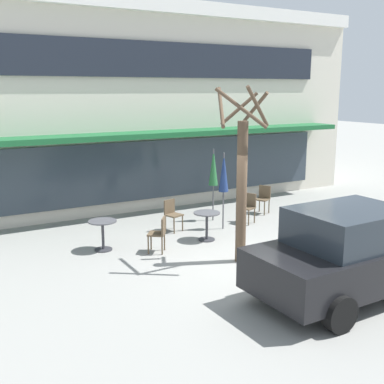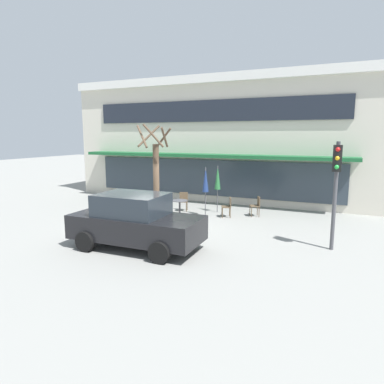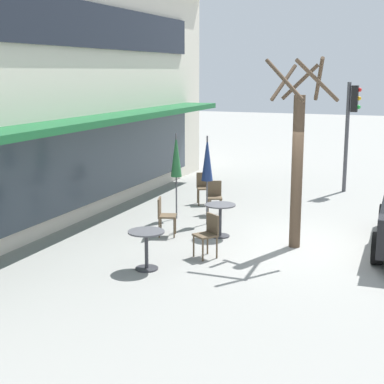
{
  "view_description": "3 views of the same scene",
  "coord_description": "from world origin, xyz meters",
  "px_view_note": "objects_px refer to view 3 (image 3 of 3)",
  "views": [
    {
      "loc": [
        -6.36,
        -8.19,
        3.94
      ],
      "look_at": [
        -0.13,
        2.77,
        1.23
      ],
      "focal_mm": 45.0,
      "sensor_mm": 36.0,
      "label": 1
    },
    {
      "loc": [
        6.55,
        -11.04,
        3.57
      ],
      "look_at": [
        0.42,
        2.7,
        1.09
      ],
      "focal_mm": 32.0,
      "sensor_mm": 36.0,
      "label": 2
    },
    {
      "loc": [
        -12.32,
        -1.91,
        3.74
      ],
      "look_at": [
        0.78,
        3.25,
        0.83
      ],
      "focal_mm": 55.0,
      "sensor_mm": 36.0,
      "label": 3
    }
  ],
  "objects_px": {
    "cafe_table_streetside": "(146,243)",
    "cafe_chair_3": "(204,186)",
    "patio_umbrella_cream_folded": "(207,159)",
    "cafe_chair_0": "(208,232)",
    "patio_umbrella_green_folded": "(176,156)",
    "cafe_chair_1": "(164,214)",
    "street_tree": "(298,158)",
    "cafe_table_near_wall": "(220,215)",
    "cafe_chair_2": "(214,195)",
    "traffic_light_pole": "(351,119)"
  },
  "relations": [
    {
      "from": "cafe_table_near_wall",
      "to": "patio_umbrella_cream_folded",
      "type": "relative_size",
      "value": 0.35
    },
    {
      "from": "patio_umbrella_green_folded",
      "to": "patio_umbrella_cream_folded",
      "type": "bearing_deg",
      "value": -104.41
    },
    {
      "from": "cafe_chair_3",
      "to": "traffic_light_pole",
      "type": "height_order",
      "value": "traffic_light_pole"
    },
    {
      "from": "street_tree",
      "to": "cafe_table_streetside",
      "type": "bearing_deg",
      "value": 136.91
    },
    {
      "from": "patio_umbrella_cream_folded",
      "to": "cafe_table_streetside",
      "type": "bearing_deg",
      "value": -178.55
    },
    {
      "from": "cafe_table_streetside",
      "to": "cafe_chair_3",
      "type": "bearing_deg",
      "value": 9.45
    },
    {
      "from": "cafe_table_near_wall",
      "to": "patio_umbrella_green_folded",
      "type": "distance_m",
      "value": 2.28
    },
    {
      "from": "cafe_table_near_wall",
      "to": "patio_umbrella_cream_folded",
      "type": "distance_m",
      "value": 1.61
    },
    {
      "from": "cafe_table_near_wall",
      "to": "patio_umbrella_cream_folded",
      "type": "height_order",
      "value": "patio_umbrella_cream_folded"
    },
    {
      "from": "cafe_chair_2",
      "to": "patio_umbrella_cream_folded",
      "type": "bearing_deg",
      "value": -170.62
    },
    {
      "from": "traffic_light_pole",
      "to": "patio_umbrella_cream_folded",
      "type": "bearing_deg",
      "value": 152.94
    },
    {
      "from": "patio_umbrella_green_folded",
      "to": "cafe_chair_3",
      "type": "xyz_separation_m",
      "value": [
        1.87,
        -0.06,
        -1.1
      ]
    },
    {
      "from": "street_tree",
      "to": "cafe_chair_2",
      "type": "bearing_deg",
      "value": 50.71
    },
    {
      "from": "cafe_chair_1",
      "to": "cafe_chair_2",
      "type": "distance_m",
      "value": 2.39
    },
    {
      "from": "cafe_chair_0",
      "to": "cafe_chair_2",
      "type": "xyz_separation_m",
      "value": [
        3.47,
        1.1,
        0.0
      ]
    },
    {
      "from": "street_tree",
      "to": "traffic_light_pole",
      "type": "relative_size",
      "value": 1.18
    },
    {
      "from": "patio_umbrella_green_folded",
      "to": "cafe_chair_1",
      "type": "height_order",
      "value": "patio_umbrella_green_folded"
    },
    {
      "from": "cafe_table_near_wall",
      "to": "cafe_table_streetside",
      "type": "xyz_separation_m",
      "value": [
        -2.66,
        0.58,
        0.0
      ]
    },
    {
      "from": "traffic_light_pole",
      "to": "cafe_chair_0",
      "type": "bearing_deg",
      "value": 166.99
    },
    {
      "from": "patio_umbrella_green_folded",
      "to": "street_tree",
      "type": "height_order",
      "value": "street_tree"
    },
    {
      "from": "cafe_table_near_wall",
      "to": "traffic_light_pole",
      "type": "relative_size",
      "value": 0.22
    },
    {
      "from": "cafe_chair_0",
      "to": "cafe_chair_3",
      "type": "xyz_separation_m",
      "value": [
        4.57,
        1.79,
        0.0
      ]
    },
    {
      "from": "cafe_chair_2",
      "to": "cafe_table_near_wall",
      "type": "bearing_deg",
      "value": -156.87
    },
    {
      "from": "cafe_chair_1",
      "to": "cafe_chair_2",
      "type": "height_order",
      "value": "same"
    },
    {
      "from": "cafe_table_near_wall",
      "to": "cafe_chair_3",
      "type": "bearing_deg",
      "value": 26.59
    },
    {
      "from": "cafe_table_streetside",
      "to": "cafe_chair_0",
      "type": "xyz_separation_m",
      "value": [
        1.15,
        -0.84,
        0.01
      ]
    },
    {
      "from": "patio_umbrella_green_folded",
      "to": "traffic_light_pole",
      "type": "relative_size",
      "value": 0.65
    },
    {
      "from": "cafe_chair_1",
      "to": "street_tree",
      "type": "height_order",
      "value": "street_tree"
    },
    {
      "from": "cafe_table_near_wall",
      "to": "street_tree",
      "type": "height_order",
      "value": "street_tree"
    },
    {
      "from": "cafe_chair_2",
      "to": "cafe_chair_3",
      "type": "distance_m",
      "value": 1.3
    },
    {
      "from": "cafe_table_streetside",
      "to": "traffic_light_pole",
      "type": "bearing_deg",
      "value": -16.44
    },
    {
      "from": "cafe_table_streetside",
      "to": "cafe_chair_0",
      "type": "bearing_deg",
      "value": -36.18
    },
    {
      "from": "street_tree",
      "to": "traffic_light_pole",
      "type": "height_order",
      "value": "street_tree"
    },
    {
      "from": "cafe_table_streetside",
      "to": "street_tree",
      "type": "xyz_separation_m",
      "value": [
        2.5,
        -2.34,
        1.43
      ]
    },
    {
      "from": "cafe_chair_0",
      "to": "patio_umbrella_green_folded",
      "type": "bearing_deg",
      "value": 34.37
    },
    {
      "from": "patio_umbrella_cream_folded",
      "to": "cafe_chair_1",
      "type": "height_order",
      "value": "patio_umbrella_cream_folded"
    },
    {
      "from": "cafe_chair_0",
      "to": "cafe_chair_1",
      "type": "xyz_separation_m",
      "value": [
        1.11,
        1.49,
        0.0
      ]
    },
    {
      "from": "patio_umbrella_green_folded",
      "to": "patio_umbrella_cream_folded",
      "type": "relative_size",
      "value": 1.0
    },
    {
      "from": "cafe_chair_0",
      "to": "street_tree",
      "type": "height_order",
      "value": "street_tree"
    },
    {
      "from": "patio_umbrella_green_folded",
      "to": "cafe_table_streetside",
      "type": "bearing_deg",
      "value": -165.3
    },
    {
      "from": "cafe_table_near_wall",
      "to": "cafe_chair_0",
      "type": "bearing_deg",
      "value": -170.21
    },
    {
      "from": "patio_umbrella_cream_folded",
      "to": "traffic_light_pole",
      "type": "bearing_deg",
      "value": -27.06
    },
    {
      "from": "cafe_table_streetside",
      "to": "cafe_chair_1",
      "type": "xyz_separation_m",
      "value": [
        2.26,
        0.65,
        0.01
      ]
    },
    {
      "from": "patio_umbrella_green_folded",
      "to": "cafe_chair_2",
      "type": "height_order",
      "value": "patio_umbrella_green_folded"
    },
    {
      "from": "cafe_chair_2",
      "to": "street_tree",
      "type": "distance_m",
      "value": 3.64
    },
    {
      "from": "traffic_light_pole",
      "to": "cafe_chair_2",
      "type": "bearing_deg",
      "value": 146.34
    },
    {
      "from": "patio_umbrella_cream_folded",
      "to": "cafe_chair_0",
      "type": "distance_m",
      "value": 2.86
    },
    {
      "from": "cafe_table_near_wall",
      "to": "cafe_chair_0",
      "type": "distance_m",
      "value": 1.54
    },
    {
      "from": "cafe_chair_0",
      "to": "street_tree",
      "type": "xyz_separation_m",
      "value": [
        1.35,
        -1.5,
        1.42
      ]
    },
    {
      "from": "cafe_table_near_wall",
      "to": "street_tree",
      "type": "relative_size",
      "value": 0.19
    }
  ]
}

